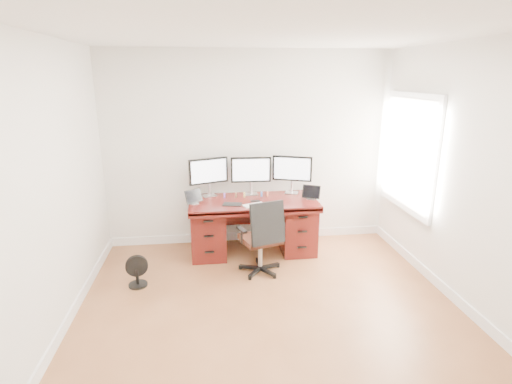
{
  "coord_description": "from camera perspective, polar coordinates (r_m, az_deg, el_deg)",
  "views": [
    {
      "loc": [
        -0.59,
        -3.25,
        2.35
      ],
      "look_at": [
        0.0,
        1.5,
        0.95
      ],
      "focal_mm": 28.0,
      "sensor_mm": 36.0,
      "label": 1
    }
  ],
  "objects": [
    {
      "name": "ground",
      "position": [
        4.05,
        2.79,
        -19.16
      ],
      "size": [
        4.5,
        4.5,
        0.0
      ],
      "primitive_type": "plane",
      "color": "brown",
      "rests_on": "ground"
    },
    {
      "name": "desk",
      "position": [
        5.47,
        -0.43,
        -4.55
      ],
      "size": [
        1.7,
        0.8,
        0.75
      ],
      "color": "#4C120F",
      "rests_on": "ground"
    },
    {
      "name": "figurine_yellow",
      "position": [
        5.45,
        -1.67,
        -0.33
      ],
      "size": [
        0.03,
        0.03,
        0.07
      ],
      "color": "#DDD064",
      "rests_on": "desk"
    },
    {
      "name": "monitor_left",
      "position": [
        5.46,
        -6.79,
        2.82
      ],
      "size": [
        0.53,
        0.22,
        0.53
      ],
      "rotation": [
        0.0,
        0.0,
        0.35
      ],
      "color": "silver",
      "rests_on": "desk"
    },
    {
      "name": "trackpad",
      "position": [
        5.15,
        1.98,
        -1.72
      ],
      "size": [
        0.16,
        0.16,
        0.01
      ],
      "primitive_type": "cube",
      "rotation": [
        0.0,
        0.0,
        -0.33
      ],
      "color": "silver",
      "rests_on": "desk"
    },
    {
      "name": "tablet_right",
      "position": [
        5.4,
        7.92,
        -0.14
      ],
      "size": [
        0.24,
        0.17,
        0.19
      ],
      "rotation": [
        0.0,
        0.0,
        -0.48
      ],
      "color": "silver",
      "rests_on": "desk"
    },
    {
      "name": "right_wall",
      "position": [
        4.35,
        29.68,
        0.91
      ],
      "size": [
        0.1,
        4.5,
        2.7
      ],
      "color": "white",
      "rests_on": "ground"
    },
    {
      "name": "monitor_center",
      "position": [
        5.49,
        -0.74,
        3.01
      ],
      "size": [
        0.55,
        0.15,
        0.53
      ],
      "rotation": [
        0.0,
        0.0,
        -0.03
      ],
      "color": "silver",
      "rests_on": "desk"
    },
    {
      "name": "tablet_left",
      "position": [
        5.22,
        -8.9,
        -0.74
      ],
      "size": [
        0.23,
        0.19,
        0.19
      ],
      "rotation": [
        0.0,
        0.0,
        0.62
      ],
      "color": "silver",
      "rests_on": "desk"
    },
    {
      "name": "office_chair",
      "position": [
        4.91,
        0.82,
        -8.18
      ],
      "size": [
        0.64,
        0.64,
        0.96
      ],
      "rotation": [
        0.0,
        0.0,
        0.31
      ],
      "color": "black",
      "rests_on": "ground"
    },
    {
      "name": "floor_fan",
      "position": [
        4.87,
        -16.65,
        -10.86
      ],
      "size": [
        0.26,
        0.22,
        0.37
      ],
      "rotation": [
        0.0,
        0.0,
        0.16
      ],
      "color": "black",
      "rests_on": "ground"
    },
    {
      "name": "drawing_tablet",
      "position": [
        5.15,
        -3.4,
        -1.76
      ],
      "size": [
        0.27,
        0.2,
        0.01
      ],
      "primitive_type": "cube",
      "rotation": [
        0.0,
        0.0,
        -0.23
      ],
      "color": "black",
      "rests_on": "desk"
    },
    {
      "name": "phone",
      "position": [
        5.28,
        -0.1,
        -1.28
      ],
      "size": [
        0.12,
        0.06,
        0.01
      ],
      "primitive_type": "cube",
      "rotation": [
        0.0,
        0.0,
        -0.03
      ],
      "color": "black",
      "rests_on": "desk"
    },
    {
      "name": "figurine_blue",
      "position": [
        5.47,
        0.79,
        -0.25
      ],
      "size": [
        0.03,
        0.03,
        0.07
      ],
      "color": "#4B84E5",
      "rests_on": "desk"
    },
    {
      "name": "keyboard",
      "position": [
        5.11,
        -0.28,
        -1.86
      ],
      "size": [
        0.31,
        0.22,
        0.01
      ],
      "primitive_type": "cube",
      "rotation": [
        0.0,
        0.0,
        0.39
      ],
      "color": "silver",
      "rests_on": "desk"
    },
    {
      "name": "monitor_right",
      "position": [
        5.59,
        5.19,
        3.17
      ],
      "size": [
        0.53,
        0.23,
        0.53
      ],
      "rotation": [
        0.0,
        0.0,
        -0.37
      ],
      "color": "silver",
      "rests_on": "desk"
    },
    {
      "name": "figurine_brown",
      "position": [
        5.44,
        -2.89,
        -0.38
      ],
      "size": [
        0.03,
        0.03,
        0.07
      ],
      "color": "olive",
      "rests_on": "desk"
    },
    {
      "name": "figurine_orange",
      "position": [
        5.48,
        1.62,
        -0.22
      ],
      "size": [
        0.03,
        0.03,
        0.07
      ],
      "color": "#E77E53",
      "rests_on": "desk"
    },
    {
      "name": "back_wall",
      "position": [
        5.62,
        -0.95,
        6.06
      ],
      "size": [
        4.0,
        0.1,
        2.7
      ],
      "primitive_type": "cube",
      "color": "white",
      "rests_on": "ground"
    },
    {
      "name": "figurine_purple",
      "position": [
        5.43,
        -4.54,
        -0.44
      ],
      "size": [
        0.03,
        0.03,
        0.07
      ],
      "color": "#AD5FDF",
      "rests_on": "desk"
    }
  ]
}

